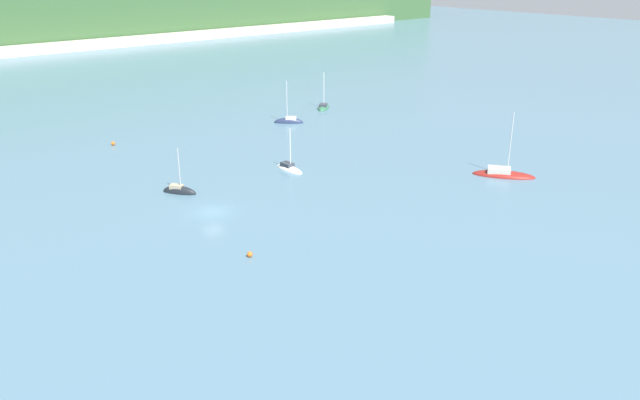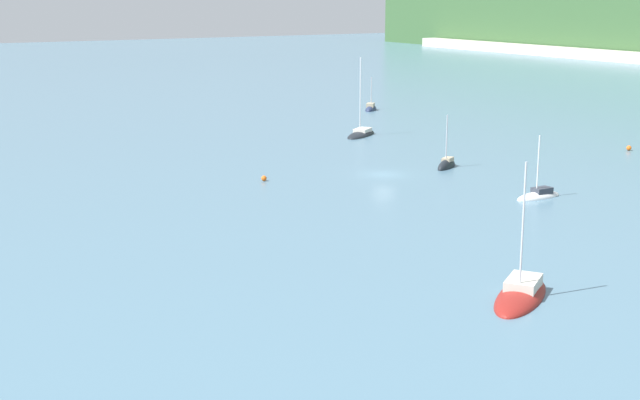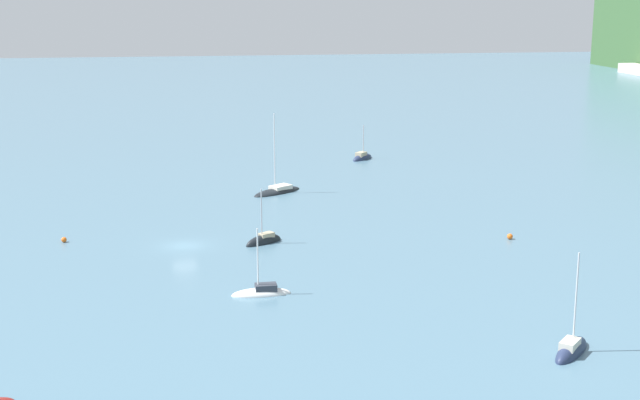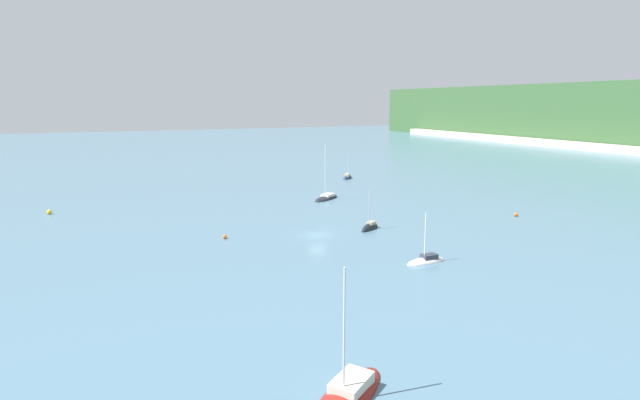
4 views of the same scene
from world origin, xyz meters
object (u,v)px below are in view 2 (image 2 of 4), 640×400
Objects in this scene: sailboat_1 at (521,296)px; sailboat_4 at (446,167)px; mooring_buoy_2 at (264,178)px; sailboat_0 at (371,110)px; mooring_buoy_1 at (629,148)px; sailboat_2 at (361,135)px; sailboat_6 at (539,197)px.

sailboat_4 is (-38.79, 24.24, -0.04)m from sailboat_1.
sailboat_4 is 22.31m from mooring_buoy_2.
sailboat_0 is 11.08× the size of mooring_buoy_2.
sailboat_2 is at bearing -140.44° from mooring_buoy_1.
sailboat_1 reaches higher than sailboat_6.
sailboat_0 is 52.64m from sailboat_4.
sailboat_2 is 18.14× the size of mooring_buoy_1.
mooring_buoy_2 is (-42.67, 2.27, 0.18)m from sailboat_1.
sailboat_2 is 1.70× the size of sailboat_6.
mooring_buoy_1 is at bearing -155.20° from sailboat_6.
sailboat_6 is at bearing -170.88° from sailboat_1.
sailboat_4 is 17.27m from sailboat_6.
sailboat_6 is 32.78m from mooring_buoy_1.
sailboat_2 is 1.64× the size of sailboat_4.
sailboat_4 is 27.74m from mooring_buoy_1.
sailboat_2 is at bearing -149.03° from sailboat_1.
sailboat_0 is 10.21× the size of mooring_buoy_1.
sailboat_6 is (-21.62, 22.35, -0.01)m from sailboat_1.
sailboat_4 is 1.04× the size of sailboat_6.
sailboat_6 is (42.40, -6.29, 0.00)m from sailboat_2.
sailboat_0 is 0.92× the size of sailboat_4.
sailboat_0 is at bearing -162.42° from sailboat_2.
mooring_buoy_1 is at bearing 140.83° from sailboat_4.
sailboat_1 is at bearing -164.19° from sailboat_0.
sailboat_2 is 36.42m from mooring_buoy_1.
sailboat_0 is 0.56× the size of sailboat_2.
sailboat_4 is at bearing -156.93° from sailboat_1.
sailboat_6 is (65.33, -23.14, 0.01)m from sailboat_0.
sailboat_0 reaches higher than mooring_buoy_1.
sailboat_0 is 51.40m from mooring_buoy_1.
sailboat_6 reaches higher than sailboat_4.
sailboat_4 is (25.23, -4.40, -0.02)m from sailboat_2.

